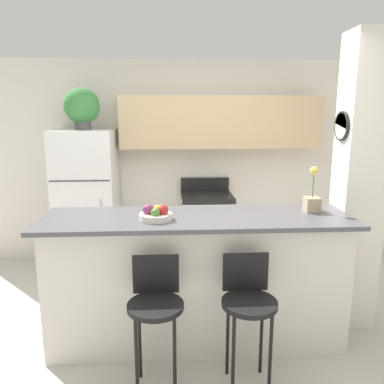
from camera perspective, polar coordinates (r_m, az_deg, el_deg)
ground_plane at (r=3.45m, az=0.71°, el=-21.39°), size 14.00×14.00×0.00m
wall_back at (r=4.82m, az=1.00°, el=6.80°), size 5.60×0.38×2.55m
pillar_right at (r=3.55m, az=24.01°, el=0.91°), size 0.38×0.32×2.55m
counter_bar at (r=3.18m, az=0.73°, el=-13.10°), size 2.48×0.72×1.09m
refrigerator at (r=4.70m, az=-15.64°, el=-1.34°), size 0.70×0.68×1.71m
stove_range at (r=4.75m, az=2.24°, el=-5.64°), size 0.63×0.61×1.07m
bar_stool_left at (r=2.67m, az=-5.55°, el=-16.74°), size 0.38×0.38×0.93m
bar_stool_right at (r=2.71m, az=8.56°, el=-16.26°), size 0.38×0.38×0.93m
potted_plant_on_fridge at (r=4.59m, az=-16.43°, el=12.34°), size 0.41×0.41×0.48m
orchid_vase at (r=3.26m, az=17.86°, el=-1.01°), size 0.12×0.12×0.38m
fruit_bowl at (r=2.89m, az=-5.56°, el=-3.38°), size 0.25×0.25×0.12m
trash_bin at (r=4.59m, az=-8.70°, el=-10.01°), size 0.28×0.28×0.38m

